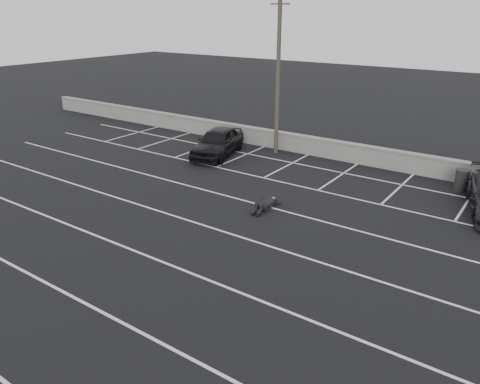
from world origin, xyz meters
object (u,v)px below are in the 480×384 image
Objects in this scene: car_left at (218,142)px; utility_pole at (278,76)px; trash_bin at (462,180)px; person at (268,201)px.

car_left is 5.00m from utility_pole.
utility_pole reaches higher than car_left.
utility_pole is 8.48× the size of trash_bin.
utility_pole reaches higher than person.
utility_pole is at bearing 113.21° from person.
person is at bearing -51.78° from car_left.
car_left is 0.53× the size of utility_pole.
person is (-6.35, -6.68, -0.28)m from trash_bin.
person is (6.33, -4.69, -0.55)m from car_left.
car_left is 7.90m from person.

